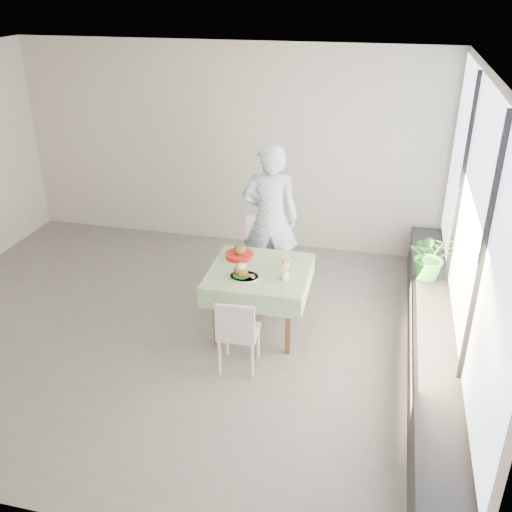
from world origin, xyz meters
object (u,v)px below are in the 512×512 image
(potted_plant, at_px, (431,256))
(diner, at_px, (270,219))
(cafe_table, at_px, (259,293))
(chair_near, at_px, (239,346))
(chair_far, at_px, (264,272))
(main_dish, at_px, (243,273))
(juice_cup_orange, at_px, (285,263))

(potted_plant, bearing_deg, diner, 172.02)
(cafe_table, distance_m, chair_near, 0.74)
(chair_far, height_order, potted_plant, potted_plant)
(main_dish, height_order, potted_plant, potted_plant)
(chair_far, relative_size, potted_plant, 1.74)
(chair_near, height_order, main_dish, main_dish)
(main_dish, bearing_deg, chair_near, -79.99)
(main_dish, bearing_deg, chair_far, 89.55)
(chair_near, xyz_separation_m, diner, (-0.06, 1.67, 0.68))
(diner, bearing_deg, chair_far, 71.13)
(chair_near, relative_size, juice_cup_orange, 2.85)
(potted_plant, bearing_deg, chair_near, -142.05)
(chair_near, height_order, potted_plant, potted_plant)
(main_dish, bearing_deg, juice_cup_orange, 36.81)
(chair_near, xyz_separation_m, main_dish, (-0.09, 0.50, 0.55))
(potted_plant, bearing_deg, main_dish, -154.43)
(chair_far, xyz_separation_m, juice_cup_orange, (0.38, -0.69, 0.51))
(chair_near, bearing_deg, cafe_table, 86.69)
(diner, xyz_separation_m, main_dish, (-0.03, -1.17, -0.14))
(cafe_table, distance_m, potted_plant, 1.93)
(main_dish, distance_m, juice_cup_orange, 0.49)
(chair_far, relative_size, main_dish, 3.13)
(juice_cup_orange, height_order, potted_plant, potted_plant)
(cafe_table, xyz_separation_m, chair_near, (-0.04, -0.71, -0.21))
(chair_far, bearing_deg, potted_plant, -2.34)
(chair_far, relative_size, diner, 0.52)
(chair_far, bearing_deg, chair_near, -86.89)
(cafe_table, bearing_deg, chair_near, -93.31)
(diner, bearing_deg, main_dish, 77.28)
(chair_near, distance_m, diner, 1.81)
(cafe_table, xyz_separation_m, diner, (-0.10, 0.96, 0.47))
(cafe_table, bearing_deg, juice_cup_orange, 17.87)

